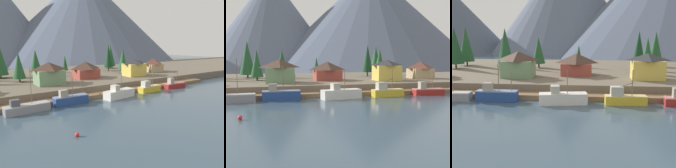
% 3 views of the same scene
% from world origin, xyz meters
% --- Properties ---
extents(ground_plane, '(400.00, 400.00, 1.00)m').
position_xyz_m(ground_plane, '(0.00, 20.00, -0.50)').
color(ground_plane, '#384C5B').
extents(dock, '(80.00, 4.00, 1.60)m').
position_xyz_m(dock, '(0.00, 1.99, 0.50)').
color(dock, brown).
rests_on(dock, ground_plane).
extents(shoreline_bank, '(400.00, 56.00, 2.50)m').
position_xyz_m(shoreline_bank, '(0.00, 32.00, 1.25)').
color(shoreline_bank, '#665B4C').
rests_on(shoreline_bank, ground_plane).
extents(mountain_central_peak, '(103.83, 103.83, 70.18)m').
position_xyz_m(mountain_central_peak, '(-12.37, 145.40, 35.09)').
color(mountain_central_peak, slate).
rests_on(mountain_central_peak, ground_plane).
extents(mountain_east_peak, '(154.79, 154.79, 73.02)m').
position_xyz_m(mountain_east_peak, '(58.04, 127.26, 36.51)').
color(mountain_east_peak, '#4C566B').
rests_on(mountain_east_peak, ground_plane).
extents(fishing_boat_grey, '(9.25, 3.16, 9.20)m').
position_xyz_m(fishing_boat_grey, '(-23.02, -1.72, 0.99)').
color(fishing_boat_grey, gray).
rests_on(fishing_boat_grey, ground_plane).
extents(fishing_boat_blue, '(8.15, 2.31, 7.45)m').
position_xyz_m(fishing_boat_blue, '(-13.00, -1.27, 1.24)').
color(fishing_boat_blue, navy).
rests_on(fishing_boat_blue, ground_plane).
extents(fishing_boat_white, '(9.45, 4.33, 6.53)m').
position_xyz_m(fishing_boat_white, '(0.33, -2.35, 1.20)').
color(fishing_boat_white, silver).
rests_on(fishing_boat_white, ground_plane).
extents(fishing_boat_yellow, '(7.92, 2.82, 6.62)m').
position_xyz_m(fishing_boat_yellow, '(11.98, -1.55, 1.20)').
color(fishing_boat_yellow, gold).
rests_on(fishing_boat_yellow, ground_plane).
extents(fishing_boat_red, '(7.85, 2.86, 5.90)m').
position_xyz_m(fishing_boat_red, '(23.14, -1.54, 1.00)').
color(fishing_boat_red, maroon).
rests_on(fishing_boat_red, ground_plane).
extents(house_red, '(8.19, 7.15, 5.64)m').
position_xyz_m(house_red, '(1.84, 18.99, 5.39)').
color(house_red, '#9E4238').
rests_on(house_red, shoreline_bank).
extents(house_green, '(7.95, 6.77, 6.37)m').
position_xyz_m(house_green, '(-12.52, 14.20, 5.76)').
color(house_green, '#6B8E66').
rests_on(house_green, shoreline_bank).
extents(house_yellow, '(7.78, 5.81, 6.16)m').
position_xyz_m(house_yellow, '(18.97, 13.62, 5.64)').
color(house_yellow, gold).
rests_on(house_yellow, shoreline_bank).
extents(house_tan, '(7.38, 6.24, 5.62)m').
position_xyz_m(house_tan, '(33.19, 18.24, 5.38)').
color(house_tan, tan).
rests_on(house_tan, shoreline_bank).
extents(conifer_near_left, '(5.17, 5.17, 12.42)m').
position_xyz_m(conifer_near_left, '(-22.28, 35.09, 9.26)').
color(conifer_near_left, '#4C3823').
rests_on(conifer_near_left, shoreline_bank).
extents(conifer_near_right, '(4.04, 4.04, 11.40)m').
position_xyz_m(conifer_near_right, '(19.56, 31.42, 9.00)').
color(conifer_near_right, '#4C3823').
rests_on(conifer_near_right, shoreline_bank).
extents(conifer_mid_left, '(3.89, 3.89, 9.73)m').
position_xyz_m(conifer_mid_left, '(20.37, 22.23, 8.00)').
color(conifer_mid_left, '#4C3823').
rests_on(conifer_mid_left, shoreline_bank).
extents(conifer_mid_right, '(2.38, 2.38, 7.09)m').
position_xyz_m(conifer_mid_right, '(1.55, 36.03, 6.53)').
color(conifer_mid_right, '#4C3823').
rests_on(conifer_mid_right, shoreline_bank).
extents(conifer_back_right, '(5.03, 5.03, 11.28)m').
position_xyz_m(conifer_back_right, '(26.20, 39.68, 8.71)').
color(conifer_back_right, '#4C3823').
rests_on(conifer_back_right, shoreline_bank).
extents(conifer_centre, '(4.11, 4.11, 9.62)m').
position_xyz_m(conifer_centre, '(-10.91, 33.02, 8.01)').
color(conifer_centre, '#4C3823').
rests_on(conifer_centre, shoreline_bank).
extents(conifer_far_left, '(3.75, 3.75, 9.14)m').
position_xyz_m(conifer_far_left, '(-18.78, 23.08, 7.60)').
color(conifer_far_left, '#4C3823').
rests_on(conifer_far_left, shoreline_bank).
extents(channel_buoy, '(0.70, 0.70, 0.70)m').
position_xyz_m(channel_buoy, '(-19.80, -18.79, 0.35)').
color(channel_buoy, red).
rests_on(channel_buoy, ground_plane).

